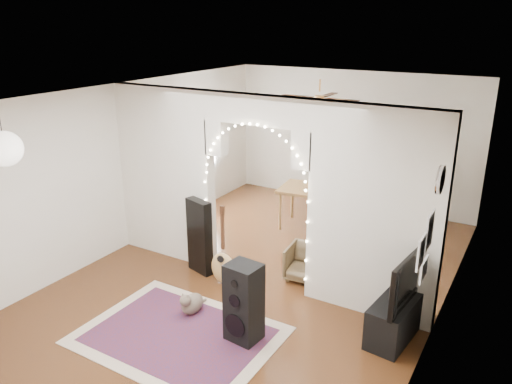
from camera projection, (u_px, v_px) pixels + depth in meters
The scene contains 25 objects.
floor at pixel (258, 278), 7.38m from camera, with size 7.50×7.50×0.00m, color black.
ceiling at pixel (258, 94), 6.49m from camera, with size 5.00×7.50×0.02m, color white.
wall_back at pixel (352, 139), 9.99m from camera, with size 5.00×0.02×2.70m, color silver.
wall_front at pixel (16, 328), 3.88m from camera, with size 5.00×0.02×2.70m, color silver.
wall_left at pixel (126, 167), 8.13m from camera, with size 0.02×7.50×2.70m, color silver.
wall_right at pixel (446, 228), 5.74m from camera, with size 0.02×7.50×2.70m, color silver.
divider_wall at pixel (258, 187), 6.91m from camera, with size 5.00×0.20×2.70m.
fairy_lights at pixel (253, 181), 6.76m from camera, with size 1.64×0.04×1.60m, color #FFEABF, non-canonical shape.
window at pixel (194, 137), 9.53m from camera, with size 0.04×1.20×1.40m, color white.
wall_clock at pixel (441, 180), 5.01m from camera, with size 0.31×0.31×0.03m, color white.
picture_frames at pixel (425, 249), 4.88m from camera, with size 0.02×0.50×0.70m, color white, non-canonical shape.
paper_lantern at pixel (5, 149), 5.60m from camera, with size 0.40×0.40×0.40m, color white.
ceiling_fan at pixel (319, 98), 8.22m from camera, with size 1.10×1.10×0.30m, color #BD7F3F, non-canonical shape.
area_rug at pixel (179, 335), 6.04m from camera, with size 2.31×1.74×0.02m, color maroon.
guitar_case at pixel (200, 237), 7.40m from camera, with size 0.44×0.15×1.15m, color black.
acoustic_guitar at pixel (223, 256), 7.07m from camera, with size 0.42×0.18×1.02m.
tabby_cat at pixel (192, 303), 6.46m from camera, with size 0.25×0.54×0.36m.
floor_speaker at pixel (244, 303), 5.82m from camera, with size 0.42×0.38×0.99m.
media_console at pixel (396, 317), 5.97m from camera, with size 0.40×1.00×0.50m, color black.
tv at pixel (401, 276), 5.78m from camera, with size 1.07×0.14×0.62m, color black.
bookcase at pixel (366, 183), 9.40m from camera, with size 1.36×0.34×1.40m, color beige.
dining_table at pixel (314, 193), 8.94m from camera, with size 1.29×0.94×0.76m.
flower_vase at pixel (314, 184), 8.89m from camera, with size 0.18×0.18×0.19m, color silver.
dining_chair_left at pixel (306, 263), 7.29m from camera, with size 0.54×0.56×0.51m, color brown.
dining_chair_right at pixel (343, 217), 9.06m from camera, with size 0.49×0.50×0.45m, color brown.
Camera 1 is at (3.30, -5.66, 3.63)m, focal length 35.00 mm.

